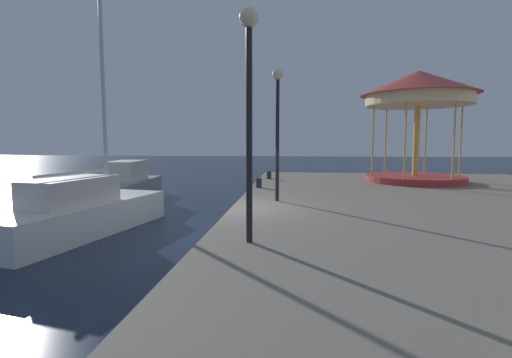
# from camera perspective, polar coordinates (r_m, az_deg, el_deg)

# --- Properties ---
(ground_plane) EXTENTS (120.00, 120.00, 0.00)m
(ground_plane) POSITION_cam_1_polar(r_m,az_deg,el_deg) (11.29, -3.67, -8.24)
(ground_plane) COLOR #162338
(quay_dock) EXTENTS (14.30, 25.47, 0.80)m
(quay_dock) POSITION_cam_1_polar(r_m,az_deg,el_deg) (12.26, 31.64, -6.05)
(quay_dock) COLOR gray
(quay_dock) RESTS_ON ground
(sailboat_white) EXTENTS (2.90, 6.27, 7.32)m
(sailboat_white) POSITION_cam_1_polar(r_m,az_deg,el_deg) (12.15, -25.05, -4.58)
(sailboat_white) COLOR white
(sailboat_white) RESTS_ON ground
(motorboat_grey) EXTENTS (2.20, 5.59, 1.83)m
(motorboat_grey) POSITION_cam_1_polar(r_m,az_deg,el_deg) (18.50, -19.10, -0.95)
(motorboat_grey) COLOR gray
(motorboat_grey) RESTS_ON ground
(carousel) EXTENTS (5.34, 5.34, 5.23)m
(carousel) POSITION_cam_1_polar(r_m,az_deg,el_deg) (19.58, 23.44, 11.06)
(carousel) COLOR #B23333
(carousel) RESTS_ON quay_dock
(lamp_post_near_edge) EXTENTS (0.36, 0.36, 4.34)m
(lamp_post_near_edge) POSITION_cam_1_polar(r_m,az_deg,el_deg) (7.11, -1.06, 14.16)
(lamp_post_near_edge) COLOR black
(lamp_post_near_edge) RESTS_ON quay_dock
(lamp_post_mid_promenade) EXTENTS (0.36, 0.36, 4.22)m
(lamp_post_mid_promenade) POSITION_cam_1_polar(r_m,az_deg,el_deg) (12.13, 3.30, 10.31)
(lamp_post_mid_promenade) COLOR black
(lamp_post_mid_promenade) RESTS_ON quay_dock
(bollard_center) EXTENTS (0.24, 0.24, 0.40)m
(bollard_center) POSITION_cam_1_polar(r_m,az_deg,el_deg) (15.68, 0.45, -0.59)
(bollard_center) COLOR #2D2D33
(bollard_center) RESTS_ON quay_dock
(bollard_south) EXTENTS (0.24, 0.24, 0.40)m
(bollard_south) POSITION_cam_1_polar(r_m,az_deg,el_deg) (19.35, 2.00, 0.60)
(bollard_south) COLOR #2D2D33
(bollard_south) RESTS_ON quay_dock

